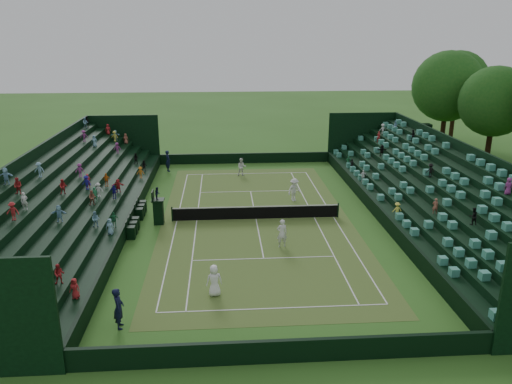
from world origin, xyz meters
TOP-DOWN VIEW (x-y plane):
  - ground at (0.00, 0.00)m, footprint 160.00×160.00m
  - court_surface at (0.00, 0.00)m, footprint 12.97×26.77m
  - perimeter_wall_north at (0.00, 15.88)m, footprint 17.17×0.20m
  - perimeter_wall_south at (0.00, -15.88)m, footprint 17.17×0.20m
  - perimeter_wall_east at (8.48, 0.00)m, footprint 0.20×31.77m
  - perimeter_wall_west at (-8.48, 0.00)m, footprint 0.20×31.77m
  - north_grandstand at (12.66, 0.00)m, footprint 6.60×32.00m
  - south_grandstand at (-12.66, 0.00)m, footprint 6.60×32.00m
  - tennis_net at (0.00, 0.00)m, footprint 11.67×0.10m
  - scoreboard_tower at (17.75, 16.00)m, footprint 2.00×1.00m
  - umpire_chair at (-6.66, -0.38)m, footprint 0.83×0.83m
  - courtside_chairs at (-8.11, -0.37)m, footprint 0.54×5.51m
  - player_near_west at (-2.78, -10.42)m, footprint 0.88×0.67m
  - player_near_east at (1.24, -4.79)m, footprint 0.70×0.51m
  - player_far_west at (-0.52, 11.25)m, footprint 0.79×0.62m
  - player_far_east at (3.22, 3.82)m, footprint 1.34×1.19m
  - line_judge_north at (-7.34, 13.27)m, footprint 0.72×0.86m
  - line_judge_south at (-6.92, -12.96)m, footprint 0.53×0.74m

SIDE VIEW (x-z plane):
  - ground at x=0.00m, z-range 0.00..0.00m
  - court_surface at x=0.00m, z-range 0.00..0.01m
  - courtside_chairs at x=-8.11m, z-range -0.14..1.03m
  - perimeter_wall_north at x=0.00m, z-range 0.00..1.00m
  - perimeter_wall_south at x=0.00m, z-range 0.00..1.00m
  - perimeter_wall_east at x=8.48m, z-range 0.00..1.00m
  - perimeter_wall_west at x=-8.48m, z-range 0.00..1.00m
  - tennis_net at x=0.00m, z-range 0.00..1.06m
  - player_far_west at x=-0.52m, z-range 0.00..1.63m
  - player_near_west at x=-2.78m, z-range 0.00..1.63m
  - player_near_east at x=1.24m, z-range 0.00..1.77m
  - player_far_east at x=3.22m, z-range 0.00..1.79m
  - line_judge_south at x=-6.92m, z-range 0.00..1.90m
  - line_judge_north at x=-7.34m, z-range 0.00..2.00m
  - umpire_chair at x=-6.66m, z-range -0.19..2.42m
  - north_grandstand at x=12.66m, z-range -0.90..4.00m
  - south_grandstand at x=-12.66m, z-range -0.90..4.00m
  - scoreboard_tower at x=17.75m, z-range 1.29..4.99m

